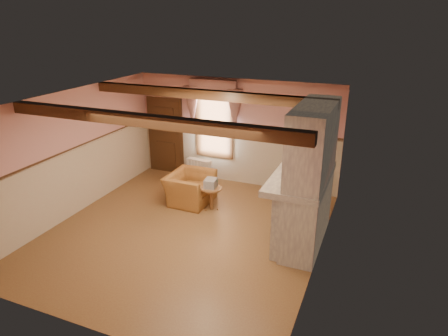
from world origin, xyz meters
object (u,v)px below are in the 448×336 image
at_px(side_table, 211,198).
at_px(mantel_clock, 310,157).
at_px(radiator, 199,170).
at_px(armchair, 190,188).
at_px(bowl, 302,171).
at_px(oil_lamp, 308,158).

distance_m(side_table, mantel_clock, 2.50).
bearing_deg(radiator, mantel_clock, -17.75).
distance_m(armchair, radiator, 1.38).
distance_m(side_table, radiator, 1.83).
xyz_separation_m(radiator, mantel_clock, (3.20, -1.30, 1.22)).
height_order(radiator, mantel_clock, mantel_clock).
distance_m(armchair, bowl, 3.09).
bearing_deg(radiator, oil_lamp, -20.15).
relative_size(bowl, mantel_clock, 1.50).
relative_size(armchair, side_table, 2.04).
distance_m(bowl, oil_lamp, 0.54).
height_order(side_table, mantel_clock, mantel_clock).
distance_m(side_table, bowl, 2.51).
relative_size(bowl, oil_lamp, 1.29).
distance_m(mantel_clock, oil_lamp, 0.16).
relative_size(armchair, mantel_clock, 4.67).
bearing_deg(side_table, bowl, -12.68).
distance_m(radiator, oil_lamp, 3.74).
distance_m(bowl, mantel_clock, 0.70).
bearing_deg(mantel_clock, bowl, -90.00).
bearing_deg(radiator, armchair, -69.09).
bearing_deg(oil_lamp, bowl, -90.00).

